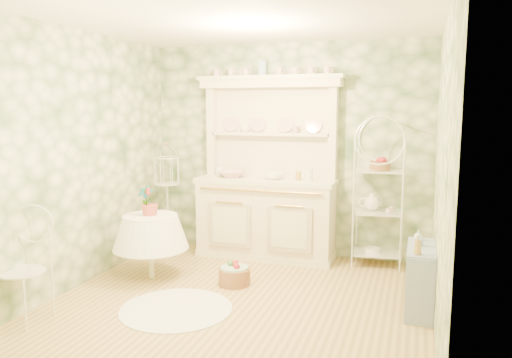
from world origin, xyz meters
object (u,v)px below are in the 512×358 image
(kitchen_dresser, at_px, (266,168))
(side_shelf, at_px, (420,280))
(bakers_rack, at_px, (379,192))
(cafe_chair, at_px, (22,268))
(round_table, at_px, (151,247))
(floor_basket, at_px, (234,276))
(birdcage_stand, at_px, (167,197))

(kitchen_dresser, relative_size, side_shelf, 3.31)
(bakers_rack, xyz_separation_m, side_shelf, (0.49, -1.29, -0.60))
(kitchen_dresser, distance_m, cafe_chair, 3.01)
(kitchen_dresser, distance_m, bakers_rack, 1.41)
(bakers_rack, distance_m, round_table, 2.73)
(side_shelf, height_order, floor_basket, side_shelf)
(side_shelf, xyz_separation_m, floor_basket, (-1.89, 0.11, -0.20))
(kitchen_dresser, xyz_separation_m, side_shelf, (1.87, -1.21, -0.85))
(bakers_rack, height_order, round_table, bakers_rack)
(kitchen_dresser, distance_m, floor_basket, 1.52)
(bakers_rack, distance_m, floor_basket, 2.00)
(bakers_rack, relative_size, side_shelf, 2.59)
(side_shelf, distance_m, cafe_chair, 3.61)
(round_table, relative_size, floor_basket, 2.34)
(cafe_chair, height_order, birdcage_stand, birdcage_stand)
(kitchen_dresser, relative_size, floor_basket, 7.49)
(round_table, bearing_deg, floor_basket, 4.27)
(side_shelf, relative_size, birdcage_stand, 0.47)
(bakers_rack, relative_size, birdcage_stand, 1.22)
(bakers_rack, bearing_deg, kitchen_dresser, 177.27)
(side_shelf, height_order, birdcage_stand, birdcage_stand)
(kitchen_dresser, xyz_separation_m, bakers_rack, (1.38, 0.09, -0.25))
(round_table, relative_size, birdcage_stand, 0.49)
(birdcage_stand, bearing_deg, floor_basket, -35.59)
(birdcage_stand, relative_size, floor_basket, 4.78)
(cafe_chair, bearing_deg, kitchen_dresser, 35.48)
(birdcage_stand, xyz_separation_m, floor_basket, (1.28, -0.91, -0.63))
(round_table, xyz_separation_m, floor_basket, (0.96, 0.07, -0.26))
(cafe_chair, bearing_deg, floor_basket, 20.27)
(kitchen_dresser, distance_m, birdcage_stand, 1.37)
(kitchen_dresser, height_order, bakers_rack, kitchen_dresser)
(kitchen_dresser, bearing_deg, floor_basket, -90.93)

